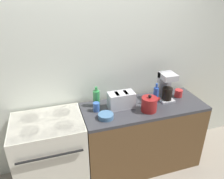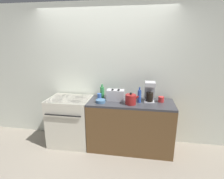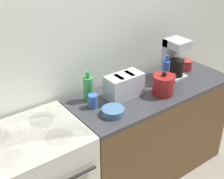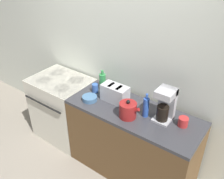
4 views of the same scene
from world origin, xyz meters
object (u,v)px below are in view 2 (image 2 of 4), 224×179
coffee_maker (150,91)px  cup_blue (99,96)px  stove (71,120)px  bottle_green (102,92)px  bowl (101,101)px  kettle (131,99)px  cup_red (161,99)px  bottle_blue (139,96)px  toaster (115,95)px

coffee_maker → cup_blue: bearing=-178.8°
stove → bottle_green: (0.59, 0.15, 0.54)m
bottle_green → cup_blue: bottle_green is taller
stove → bowl: bearing=-11.6°
kettle → bottle_green: bearing=153.0°
cup_red → bowl: size_ratio=0.58×
stove → kettle: size_ratio=4.01×
bowl → bottle_green: bearing=96.7°
bottle_blue → kettle: bearing=-139.9°
stove → coffee_maker: coffee_maker is taller
coffee_maker → bottle_blue: coffee_maker is taller
cup_blue → toaster: bearing=-1.7°
stove → toaster: (0.85, 0.04, 0.54)m
toaster → stove: bearing=-177.5°
bottle_green → toaster: bearing=-23.5°
bottle_blue → bowl: size_ratio=1.60×
stove → kettle: 1.25m
kettle → bowl: bearing=-179.8°
bottle_green → kettle: bearing=-27.0°
kettle → bottle_blue: bottle_blue is taller
kettle → toaster: bearing=149.8°
kettle → toaster: (-0.28, 0.16, 0.01)m
bottle_blue → cup_red: 0.39m
toaster → bottle_blue: bearing=-6.3°
bottle_blue → cup_blue: (-0.71, 0.05, -0.06)m
bottle_green → cup_blue: 0.12m
stove → cup_blue: bearing=4.7°
bottle_green → bowl: bearing=-83.3°
cup_red → cup_blue: size_ratio=0.92×
kettle → bowl: (-0.51, -0.00, -0.06)m
toaster → bottle_blue: bottle_blue is taller
cup_red → bowl: 1.04m
coffee_maker → bottle_green: (-0.86, 0.09, -0.08)m
toaster → cup_red: 0.79m
toaster → cup_red: bearing=2.6°
stove → kettle: kettle is taller
coffee_maker → cup_blue: (-0.89, -0.02, -0.13)m
stove → bottle_blue: (1.27, -0.01, 0.55)m
stove → bowl: size_ratio=5.37×
bottle_blue → bowl: bottle_blue is taller
cup_blue → bowl: 0.19m
kettle → bottle_blue: bearing=40.1°
toaster → bowl: toaster is taller
stove → bowl: 0.79m
toaster → bottle_green: (-0.27, 0.12, 0.01)m
bottle_green → cup_red: bearing=-4.3°
coffee_maker → bottle_green: bearing=174.2°
coffee_maker → cup_red: bearing=2.1°
toaster → bowl: 0.29m
toaster → cup_red: (0.79, 0.04, -0.05)m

